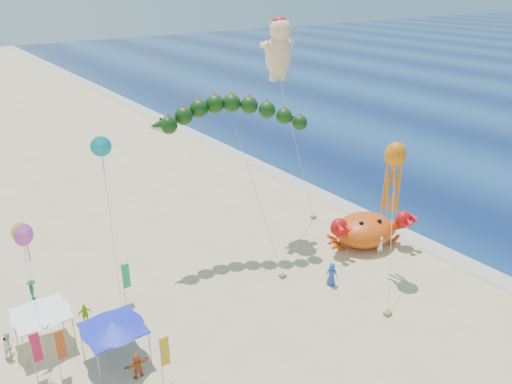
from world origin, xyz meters
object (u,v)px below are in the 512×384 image
Objects in this scene: octopus_kite at (393,173)px; dragon_kite at (232,119)px; canopy_blue at (113,325)px; crab_inflatable at (366,229)px; cherub_kite at (279,48)px; canopy_white at (40,311)px.

dragon_kite is at bearing 128.71° from octopus_kite.
octopus_kite is 2.87× the size of canopy_blue.
dragon_kite is at bearing 28.02° from canopy_blue.
cherub_kite is (-3.77, 7.54, 14.43)m from crab_inflatable.
crab_inflatable is at bearing -32.35° from dragon_kite.
octopus_kite is 3.04× the size of canopy_white.
canopy_white is (-3.08, 3.88, -0.00)m from canopy_blue.
crab_inflatable is at bearing -63.47° from cherub_kite.
octopus_kite is (-1.79, -3.56, 6.64)m from crab_inflatable.
dragon_kite reaches higher than crab_inflatable.
cherub_kite is at bearing 12.09° from canopy_white.
dragon_kite reaches higher than canopy_blue.
crab_inflatable is at bearing 2.60° from canopy_blue.
crab_inflatable is 7.74m from octopus_kite.
crab_inflatable is 2.14× the size of canopy_white.
canopy_blue is at bearing -151.98° from dragon_kite.
cherub_kite reaches higher than crab_inflatable.
cherub_kite reaches higher than canopy_white.
dragon_kite is 17.24m from canopy_blue.
canopy_blue is (-13.14, -6.99, -8.71)m from dragon_kite.
cherub_kite reaches higher than canopy_blue.
cherub_kite is 24.62m from canopy_blue.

